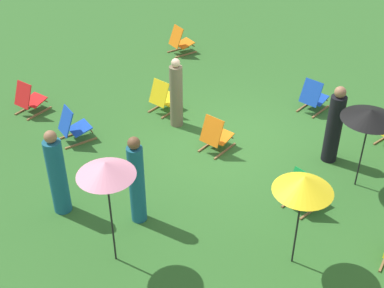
% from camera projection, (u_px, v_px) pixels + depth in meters
% --- Properties ---
extents(ground_plane, '(40.00, 40.00, 0.00)m').
position_uv_depth(ground_plane, '(232.00, 142.00, 11.70)').
color(ground_plane, '#2D6026').
extents(deckchair_1, '(0.58, 0.82, 0.83)m').
position_uv_depth(deckchair_1, '(163.00, 97.00, 12.64)').
color(deckchair_1, olive).
rests_on(deckchair_1, ground).
extents(deckchair_2, '(0.58, 0.82, 0.83)m').
position_uv_depth(deckchair_2, '(180.00, 41.00, 15.41)').
color(deckchair_2, olive).
rests_on(deckchair_2, ground).
extents(deckchair_3, '(0.58, 0.82, 0.83)m').
position_uv_depth(deckchair_3, '(73.00, 126.00, 11.57)').
color(deckchair_3, olive).
rests_on(deckchair_3, ground).
extents(deckchair_10, '(0.48, 0.76, 0.83)m').
position_uv_depth(deckchair_10, '(304.00, 191.00, 9.72)').
color(deckchair_10, olive).
rests_on(deckchair_10, ground).
extents(deckchair_11, '(0.64, 0.85, 0.83)m').
position_uv_depth(deckchair_11, '(29.00, 99.00, 12.57)').
color(deckchair_11, olive).
rests_on(deckchair_11, ground).
extents(deckchair_12, '(0.59, 0.83, 0.83)m').
position_uv_depth(deckchair_12, '(216.00, 135.00, 11.27)').
color(deckchair_12, olive).
rests_on(deckchair_12, ground).
extents(deckchair_13, '(0.56, 0.81, 0.83)m').
position_uv_depth(deckchair_13, '(313.00, 97.00, 12.66)').
color(deckchair_13, olive).
rests_on(deckchair_13, ground).
extents(umbrella_1, '(0.91, 0.91, 2.02)m').
position_uv_depth(umbrella_1, '(106.00, 169.00, 7.75)').
color(umbrella_1, black).
rests_on(umbrella_1, ground).
extents(umbrella_2, '(1.07, 1.07, 1.74)m').
position_uv_depth(umbrella_2, '(371.00, 115.00, 9.55)').
color(umbrella_2, black).
rests_on(umbrella_2, ground).
extents(umbrella_3, '(0.94, 0.94, 1.80)m').
position_uv_depth(umbrella_3, '(304.00, 184.00, 7.84)').
color(umbrella_3, black).
rests_on(umbrella_3, ground).
extents(person_0, '(0.40, 0.40, 1.79)m').
position_uv_depth(person_0, '(137.00, 182.00, 9.16)').
color(person_0, '#195972').
rests_on(person_0, ground).
extents(person_1, '(0.34, 0.34, 1.75)m').
position_uv_depth(person_1, '(57.00, 174.00, 9.39)').
color(person_1, '#195972').
rests_on(person_1, ground).
extents(person_2, '(0.44, 0.44, 1.74)m').
position_uv_depth(person_2, '(334.00, 126.00, 10.72)').
color(person_2, black).
rests_on(person_2, ground).
extents(person_3, '(0.40, 0.40, 1.68)m').
position_uv_depth(person_3, '(176.00, 94.00, 11.88)').
color(person_3, '#72664C').
rests_on(person_3, ground).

